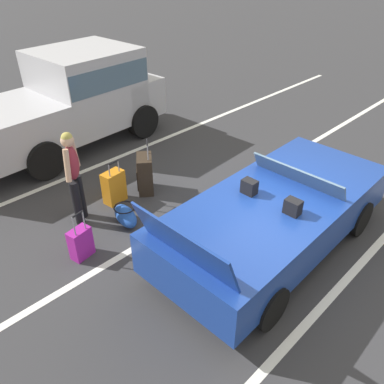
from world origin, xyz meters
name	(u,v)px	position (x,y,z in m)	size (l,w,h in m)	color
ground_plane	(270,246)	(0.00, 0.00, 0.00)	(80.00, 80.00, 0.00)	#333335
lot_line_near	(341,286)	(0.00, -1.21, 0.00)	(18.00, 0.12, 0.01)	silver
lot_line_mid	(203,208)	(0.00, 1.49, 0.00)	(18.00, 0.12, 0.01)	silver
lot_line_far	(116,158)	(0.00, 4.19, 0.00)	(18.00, 0.12, 0.01)	silver
convertible_car	(282,211)	(0.20, 0.00, 0.59)	(4.20, 1.89, 1.52)	navy
suitcase_large_black	(145,174)	(-0.37, 2.68, 0.37)	(0.52, 0.55, 1.05)	#2D2319
suitcase_medium_bright	(114,187)	(-1.01, 2.79, 0.31)	(0.43, 0.29, 0.86)	orange
suitcase_small_carryon	(81,243)	(-2.25, 1.92, 0.25)	(0.37, 0.27, 0.83)	#991E8C
duffel_bag	(126,216)	(-1.27, 2.11, 0.16)	(0.45, 0.69, 0.34)	#1E479E
traveler_person	(74,173)	(-1.75, 2.75, 0.93)	(0.50, 0.48, 1.65)	black
parked_pickup_truck_near	(71,98)	(-0.17, 5.49, 1.11)	(5.11, 2.29, 2.10)	#B2B2B7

